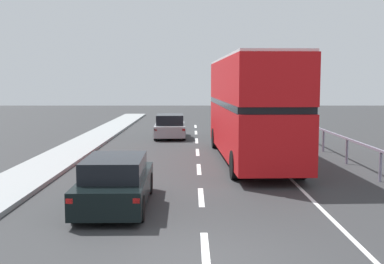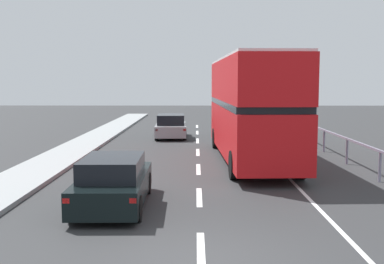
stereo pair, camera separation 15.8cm
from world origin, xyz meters
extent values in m
cube|color=silver|center=(0.00, 0.59, 0.00)|extent=(0.16, 2.29, 0.01)
cube|color=silver|center=(0.00, 5.07, 0.00)|extent=(0.16, 2.29, 0.01)
cube|color=silver|center=(0.00, 9.55, 0.00)|extent=(0.16, 2.29, 0.01)
cube|color=silver|center=(0.00, 14.03, 0.00)|extent=(0.16, 2.29, 0.01)
cube|color=silver|center=(0.00, 18.51, 0.00)|extent=(0.16, 2.29, 0.01)
cube|color=silver|center=(0.00, 22.99, 0.00)|extent=(0.16, 2.29, 0.01)
cube|color=silver|center=(0.00, 27.47, 0.00)|extent=(0.16, 2.29, 0.01)
cube|color=silver|center=(3.16, 9.00, 0.00)|extent=(0.12, 46.00, 0.01)
cube|color=gray|center=(6.07, 9.00, 1.04)|extent=(0.08, 42.00, 0.08)
cylinder|color=gray|center=(6.07, 7.25, 0.52)|extent=(0.10, 0.10, 1.04)
cylinder|color=gray|center=(6.07, 10.75, 0.52)|extent=(0.10, 0.10, 1.04)
cylinder|color=gray|center=(6.07, 14.25, 0.52)|extent=(0.10, 0.10, 1.04)
cylinder|color=gray|center=(6.07, 17.75, 0.52)|extent=(0.10, 0.10, 1.04)
cylinder|color=gray|center=(6.07, 21.25, 0.52)|extent=(0.10, 0.10, 1.04)
cylinder|color=gray|center=(6.07, 24.75, 0.52)|extent=(0.10, 0.10, 1.04)
cylinder|color=gray|center=(6.07, 28.25, 0.52)|extent=(0.10, 0.10, 1.04)
cube|color=red|center=(2.21, 11.52, 1.34)|extent=(2.93, 10.98, 1.98)
cube|color=black|center=(2.21, 11.52, 2.45)|extent=(2.93, 10.55, 0.24)
cube|color=red|center=(2.21, 11.52, 3.42)|extent=(2.93, 10.98, 1.70)
cube|color=silver|center=(2.21, 11.52, 4.32)|extent=(2.87, 10.76, 0.10)
cube|color=black|center=(2.00, 16.95, 1.44)|extent=(2.25, 0.13, 1.39)
cube|color=yellow|center=(2.00, 16.95, 3.85)|extent=(1.50, 0.10, 0.28)
cylinder|color=black|center=(0.90, 15.52, 0.50)|extent=(0.32, 1.01, 1.00)
cylinder|color=black|center=(3.20, 15.61, 0.50)|extent=(0.32, 1.01, 1.00)
cylinder|color=black|center=(1.21, 7.63, 0.50)|extent=(0.32, 1.01, 1.00)
cylinder|color=black|center=(3.51, 7.73, 0.50)|extent=(0.32, 1.01, 1.00)
cube|color=black|center=(-2.31, 4.03, 0.52)|extent=(1.78, 4.33, 0.67)
cube|color=black|center=(-2.30, 3.82, 1.11)|extent=(1.54, 2.39, 0.52)
cube|color=red|center=(-3.02, 1.90, 0.69)|extent=(0.16, 0.06, 0.12)
cube|color=red|center=(-1.52, 1.92, 0.69)|extent=(0.16, 0.06, 0.12)
cylinder|color=black|center=(-3.10, 5.47, 0.32)|extent=(0.21, 0.64, 0.64)
cylinder|color=black|center=(-1.56, 5.49, 0.32)|extent=(0.21, 0.64, 0.64)
cylinder|color=black|center=(-3.05, 2.57, 0.32)|extent=(0.21, 0.64, 0.64)
cylinder|color=black|center=(-1.51, 2.59, 0.32)|extent=(0.21, 0.64, 0.64)
cube|color=gray|center=(-1.60, 20.05, 0.50)|extent=(1.93, 4.08, 0.65)
cube|color=black|center=(-1.59, 19.85, 1.12)|extent=(1.65, 2.26, 0.59)
cube|color=red|center=(-2.32, 18.05, 0.67)|extent=(0.16, 0.07, 0.12)
cube|color=red|center=(-0.73, 18.11, 0.67)|extent=(0.16, 0.07, 0.12)
cylinder|color=black|center=(-2.46, 21.33, 0.32)|extent=(0.22, 0.65, 0.64)
cylinder|color=black|center=(-0.83, 21.39, 0.32)|extent=(0.22, 0.65, 0.64)
cylinder|color=black|center=(-2.36, 18.72, 0.32)|extent=(0.22, 0.65, 0.64)
cylinder|color=black|center=(-0.74, 18.78, 0.32)|extent=(0.22, 0.65, 0.64)
camera|label=1|loc=(-0.27, -8.60, 3.34)|focal=44.76mm
camera|label=2|loc=(-0.11, -8.60, 3.34)|focal=44.76mm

